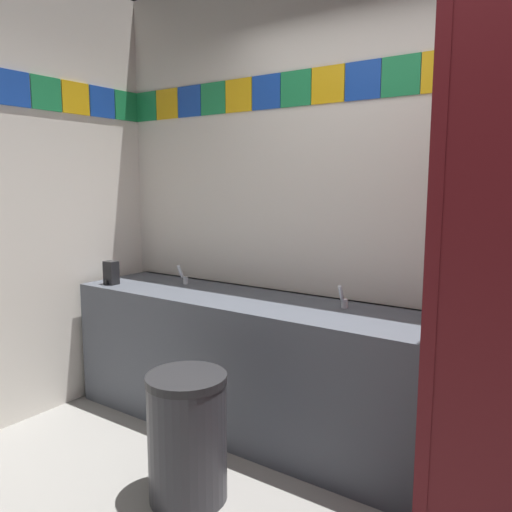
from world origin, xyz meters
The scene contains 6 objects.
wall_back centered at (0.00, 1.45, 1.43)m, with size 4.50×0.09×2.84m.
vanity_counter centered at (-1.01, 1.11, 0.42)m, with size 2.38×0.62×0.83m.
faucet_left centered at (-1.60, 1.20, 0.88)m, with size 0.04×0.10×0.14m.
faucet_right centered at (-0.42, 1.20, 0.88)m, with size 0.04×0.10×0.14m.
soap_dispenser centered at (-2.01, 0.92, 0.91)m, with size 0.09×0.09×0.16m.
trash_bin centered at (-0.82, 0.36, 0.31)m, with size 0.39×0.39×0.62m.
Camera 1 is at (0.74, -1.32, 1.52)m, focal length 35.57 mm.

